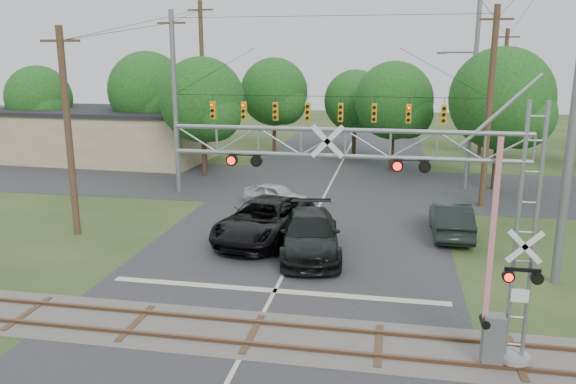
% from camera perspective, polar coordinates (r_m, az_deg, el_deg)
% --- Properties ---
extents(ground, '(160.00, 160.00, 0.00)m').
position_cam_1_polar(ground, '(16.87, -5.40, -17.39)').
color(ground, '#283B1B').
rests_on(ground, ground).
extents(road_main, '(14.00, 90.00, 0.02)m').
position_cam_1_polar(road_main, '(25.73, 0.75, -6.10)').
color(road_main, '#2B2B2E').
rests_on(road_main, ground).
extents(road_cross, '(90.00, 12.00, 0.02)m').
position_cam_1_polar(road_cross, '(39.07, 4.29, 0.71)').
color(road_cross, '#2B2B2E').
rests_on(road_cross, ground).
extents(railroad_track, '(90.00, 3.20, 0.17)m').
position_cam_1_polar(railroad_track, '(18.54, -3.65, -14.21)').
color(railroad_track, '#534C47').
rests_on(railroad_track, ground).
extents(crossing_gantry, '(10.53, 0.97, 7.58)m').
position_cam_1_polar(crossing_gantry, '(16.03, 12.35, -1.27)').
color(crossing_gantry, gray).
rests_on(crossing_gantry, ground).
extents(traffic_signal_span, '(19.34, 0.36, 11.50)m').
position_cam_1_polar(traffic_signal_span, '(34.17, 5.14, 8.48)').
color(traffic_signal_span, slate).
rests_on(traffic_signal_span, ground).
extents(pickup_black, '(4.38, 7.47, 1.95)m').
position_cam_1_polar(pickup_black, '(27.22, -2.43, -2.86)').
color(pickup_black, black).
rests_on(pickup_black, ground).
extents(car_dark, '(3.63, 6.76, 1.86)m').
position_cam_1_polar(car_dark, '(25.21, 2.24, -4.31)').
color(car_dark, black).
rests_on(car_dark, ground).
extents(sedan_silver, '(4.32, 2.91, 1.37)m').
position_cam_1_polar(sedan_silver, '(33.32, -1.20, -0.31)').
color(sedan_silver, '#B1B3B9').
rests_on(sedan_silver, ground).
extents(suv_dark, '(1.85, 5.13, 1.68)m').
position_cam_1_polar(suv_dark, '(28.90, 16.23, -2.70)').
color(suv_dark, black).
rests_on(suv_dark, ground).
extents(commercial_building, '(19.04, 10.28, 4.37)m').
position_cam_1_polar(commercial_building, '(51.30, -18.43, 5.60)').
color(commercial_building, tan).
rests_on(commercial_building, ground).
extents(streetlight, '(2.45, 0.25, 9.18)m').
position_cam_1_polar(streetlight, '(38.60, 17.77, 7.66)').
color(streetlight, slate).
rests_on(streetlight, ground).
extents(utility_poles, '(26.41, 28.85, 14.34)m').
position_cam_1_polar(utility_poles, '(36.89, 8.80, 9.85)').
color(utility_poles, '#3D251C').
rests_on(utility_poles, ground).
extents(treeline, '(59.20, 20.40, 9.61)m').
position_cam_1_polar(treeline, '(45.91, 6.89, 9.61)').
color(treeline, '#3B271A').
rests_on(treeline, ground).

